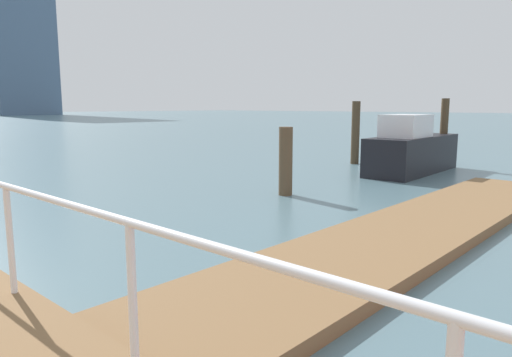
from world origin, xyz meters
name	(u,v)px	position (x,y,z in m)	size (l,w,h in m)	color
ground_plane	(19,191)	(0.00, 20.00, 0.00)	(300.00, 300.00, 0.00)	slate
floating_dock	(415,230)	(2.83, 10.55, 0.09)	(12.67, 2.00, 0.18)	olive
dock_piling_1	(355,133)	(10.94, 16.50, 1.18)	(0.31, 0.31, 2.36)	#473826
dock_piling_2	(444,133)	(12.14, 13.64, 1.22)	(0.27, 0.27, 2.45)	#473826
dock_piling_3	(286,161)	(4.21, 14.48, 0.84)	(0.34, 0.34, 1.68)	brown
moored_boat_2	(412,150)	(10.05, 13.86, 0.75)	(4.57, 1.59, 1.92)	black
skyline_tower_4	(15,12)	(42.49, 126.90, 24.01)	(13.79, 13.25, 48.02)	slate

